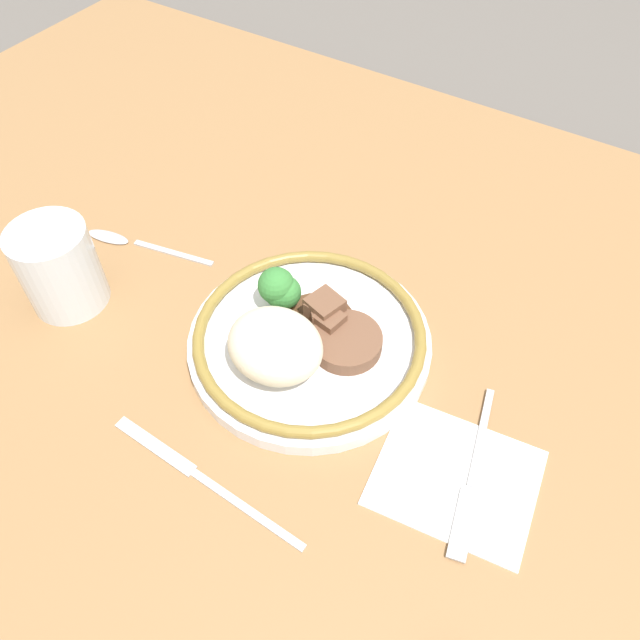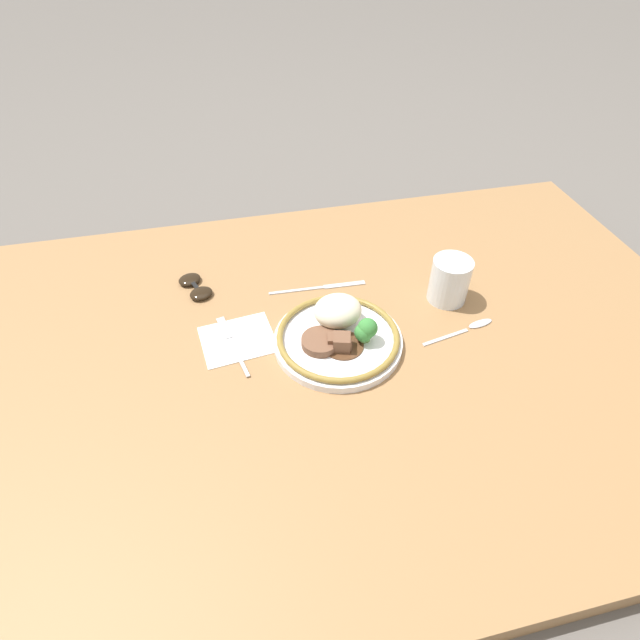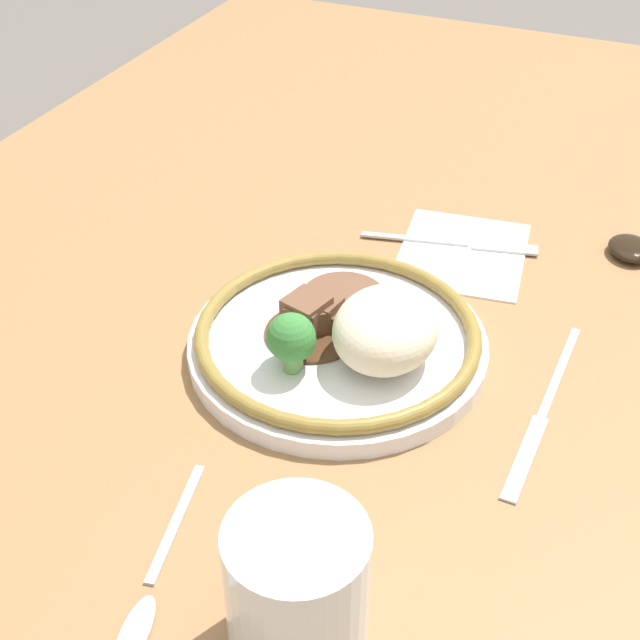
{
  "view_description": "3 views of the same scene",
  "coord_description": "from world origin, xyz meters",
  "views": [
    {
      "loc": [
        -0.18,
        0.33,
        0.56
      ],
      "look_at": [
        0.03,
        -0.0,
        0.08
      ],
      "focal_mm": 35.0,
      "sensor_mm": 36.0,
      "label": 1
    },
    {
      "loc": [
        -0.14,
        -0.63,
        0.74
      ],
      "look_at": [
        0.01,
        0.04,
        0.09
      ],
      "focal_mm": 28.0,
      "sensor_mm": 36.0,
      "label": 2
    },
    {
      "loc": [
        0.57,
        0.22,
        0.52
      ],
      "look_at": [
        0.03,
        -0.01,
        0.08
      ],
      "focal_mm": 50.0,
      "sensor_mm": 36.0,
      "label": 3
    }
  ],
  "objects": [
    {
      "name": "dining_table",
      "position": [
        0.0,
        0.0,
        0.02
      ],
      "size": [
        1.59,
        1.01,
        0.05
      ],
      "color": "olive",
      "rests_on": "ground"
    },
    {
      "name": "fork",
      "position": [
        -0.16,
        0.06,
        0.05
      ],
      "size": [
        0.05,
        0.17,
        0.0
      ],
      "rotation": [
        0.0,
        0.0,
        1.79
      ],
      "color": "#B7B7BC",
      "rests_on": "napkin"
    },
    {
      "name": "juice_glass",
      "position": [
        0.29,
        0.09,
        0.09
      ],
      "size": [
        0.08,
        0.08,
        0.1
      ],
      "color": "orange",
      "rests_on": "dining_table"
    },
    {
      "name": "sunglasses",
      "position": [
        -0.22,
        0.24,
        0.06
      ],
      "size": [
        0.08,
        0.11,
        0.01
      ],
      "rotation": [
        0.0,
        0.0,
        0.39
      ],
      "color": "black",
      "rests_on": "dining_table"
    },
    {
      "name": "spoon",
      "position": [
        0.31,
        -0.01,
        0.05
      ],
      "size": [
        0.16,
        0.04,
        0.01
      ],
      "rotation": [
        0.0,
        0.0,
        0.2
      ],
      "color": "#B7B7BC",
      "rests_on": "dining_table"
    },
    {
      "name": "plate",
      "position": [
        0.04,
        0.02,
        0.07
      ],
      "size": [
        0.25,
        0.25,
        0.07
      ],
      "color": "white",
      "rests_on": "dining_table"
    },
    {
      "name": "ground_plane",
      "position": [
        0.0,
        0.0,
        0.0
      ],
      "size": [
        8.0,
        8.0,
        0.0
      ],
      "primitive_type": "plane",
      "color": "#5B5651"
    },
    {
      "name": "knife",
      "position": [
        0.04,
        0.18,
        0.05
      ],
      "size": [
        0.21,
        0.02,
        0.0
      ],
      "rotation": [
        0.0,
        0.0,
        -0.04
      ],
      "color": "#B7B7BC",
      "rests_on": "dining_table"
    },
    {
      "name": "napkin",
      "position": [
        -0.15,
        0.06,
        0.05
      ],
      "size": [
        0.15,
        0.13,
        0.0
      ],
      "color": "white",
      "rests_on": "dining_table"
    }
  ]
}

